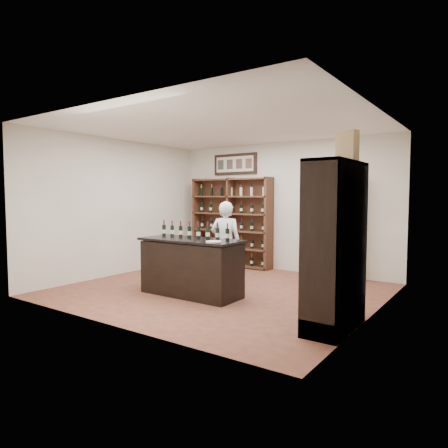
{
  "coord_description": "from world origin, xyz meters",
  "views": [
    {
      "loc": [
        4.26,
        -5.97,
        1.75
      ],
      "look_at": [
        -0.12,
        0.3,
        1.21
      ],
      "focal_mm": 32.0,
      "sensor_mm": 36.0,
      "label": 1
    }
  ],
  "objects_px": {
    "tasting_counter": "(191,267)",
    "counter_bottle_0": "(164,230)",
    "shopkeeper": "(226,244)",
    "wine_crate": "(347,147)",
    "wine_shelf": "(232,222)",
    "side_cabinet": "(337,272)"
  },
  "relations": [
    {
      "from": "wine_shelf",
      "to": "counter_bottle_0",
      "type": "bearing_deg",
      "value": -82.41
    },
    {
      "from": "side_cabinet",
      "to": "wine_crate",
      "type": "xyz_separation_m",
      "value": [
        -0.02,
        0.36,
        1.66
      ]
    },
    {
      "from": "tasting_counter",
      "to": "wine_crate",
      "type": "distance_m",
      "value": 3.32
    },
    {
      "from": "tasting_counter",
      "to": "wine_shelf",
      "type": "bearing_deg",
      "value": 110.56
    },
    {
      "from": "tasting_counter",
      "to": "wine_crate",
      "type": "relative_size",
      "value": 4.42
    },
    {
      "from": "side_cabinet",
      "to": "shopkeeper",
      "type": "relative_size",
      "value": 1.33
    },
    {
      "from": "tasting_counter",
      "to": "counter_bottle_0",
      "type": "bearing_deg",
      "value": 173.51
    },
    {
      "from": "tasting_counter",
      "to": "side_cabinet",
      "type": "relative_size",
      "value": 0.85
    },
    {
      "from": "counter_bottle_0",
      "to": "shopkeeper",
      "type": "height_order",
      "value": "shopkeeper"
    },
    {
      "from": "counter_bottle_0",
      "to": "shopkeeper",
      "type": "bearing_deg",
      "value": 49.09
    },
    {
      "from": "wine_crate",
      "to": "tasting_counter",
      "type": "bearing_deg",
      "value": -157.44
    },
    {
      "from": "side_cabinet",
      "to": "shopkeeper",
      "type": "distance_m",
      "value": 2.96
    },
    {
      "from": "counter_bottle_0",
      "to": "shopkeeper",
      "type": "relative_size",
      "value": 0.18
    },
    {
      "from": "tasting_counter",
      "to": "counter_bottle_0",
      "type": "distance_m",
      "value": 0.95
    },
    {
      "from": "wine_shelf",
      "to": "counter_bottle_0",
      "type": "xyz_separation_m",
      "value": [
        0.38,
        -2.85,
        0.01
      ]
    },
    {
      "from": "wine_shelf",
      "to": "shopkeeper",
      "type": "xyz_separation_m",
      "value": [
        1.16,
        -1.95,
        -0.27
      ]
    },
    {
      "from": "wine_shelf",
      "to": "tasting_counter",
      "type": "height_order",
      "value": "wine_shelf"
    },
    {
      "from": "tasting_counter",
      "to": "wine_crate",
      "type": "bearing_deg",
      "value": 1.19
    },
    {
      "from": "wine_shelf",
      "to": "wine_crate",
      "type": "xyz_separation_m",
      "value": [
        3.8,
        -2.88,
        1.31
      ]
    },
    {
      "from": "tasting_counter",
      "to": "side_cabinet",
      "type": "height_order",
      "value": "side_cabinet"
    },
    {
      "from": "counter_bottle_0",
      "to": "wine_shelf",
      "type": "bearing_deg",
      "value": 97.59
    },
    {
      "from": "tasting_counter",
      "to": "shopkeeper",
      "type": "distance_m",
      "value": 1.04
    }
  ]
}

